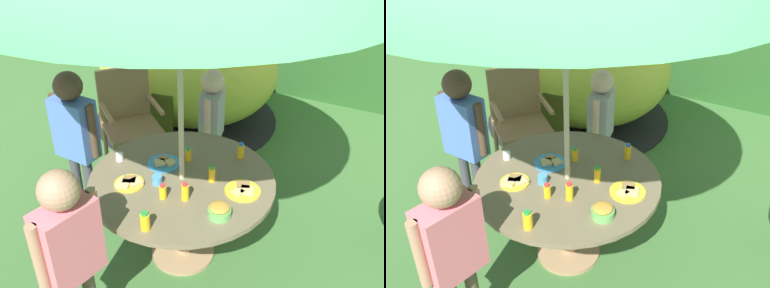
# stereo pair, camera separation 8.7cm
# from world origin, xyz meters

# --- Properties ---
(ground_plane) EXTENTS (10.00, 10.00, 0.02)m
(ground_plane) POSITION_xyz_m (0.00, 0.00, -0.01)
(ground_plane) COLOR #3D6B33
(hedge_backdrop) EXTENTS (9.00, 0.70, 1.61)m
(hedge_backdrop) POSITION_xyz_m (0.00, 3.48, 0.81)
(hedge_backdrop) COLOR #285623
(hedge_backdrop) RESTS_ON ground_plane
(garden_table) EXTENTS (1.29, 1.29, 0.71)m
(garden_table) POSITION_xyz_m (0.00, 0.00, 0.59)
(garden_table) COLOR tan
(garden_table) RESTS_ON ground_plane
(wooden_chair) EXTENTS (0.68, 0.68, 0.99)m
(wooden_chair) POSITION_xyz_m (-1.03, 0.82, 0.56)
(wooden_chair) COLOR #93704C
(wooden_chair) RESTS_ON ground_plane
(dome_tent) EXTENTS (2.19, 2.19, 1.34)m
(dome_tent) POSITION_xyz_m (-1.03, 1.97, 0.66)
(dome_tent) COLOR #B2C63F
(dome_tent) RESTS_ON ground_plane
(child_in_grey_shirt) EXTENTS (0.22, 0.39, 1.15)m
(child_in_grey_shirt) POSITION_xyz_m (-0.19, 0.89, 0.73)
(child_in_grey_shirt) COLOR brown
(child_in_grey_shirt) RESTS_ON ground_plane
(child_in_blue_shirt) EXTENTS (0.44, 0.22, 1.29)m
(child_in_blue_shirt) POSITION_xyz_m (-0.97, 0.05, 0.82)
(child_in_blue_shirt) COLOR #3F3F47
(child_in_blue_shirt) RESTS_ON ground_plane
(child_in_pink_shirt) EXTENTS (0.25, 0.42, 1.27)m
(child_in_pink_shirt) POSITION_xyz_m (-0.19, -0.91, 0.81)
(child_in_pink_shirt) COLOR brown
(child_in_pink_shirt) RESTS_ON ground_plane
(snack_bowl) EXTENTS (0.15, 0.15, 0.08)m
(snack_bowl) POSITION_xyz_m (0.39, -0.23, 0.75)
(snack_bowl) COLOR #66B259
(snack_bowl) RESTS_ON garden_table
(plate_far_left) EXTENTS (0.23, 0.23, 0.03)m
(plate_far_left) POSITION_xyz_m (-0.20, 0.09, 0.72)
(plate_far_left) COLOR #338CD8
(plate_far_left) RESTS_ON garden_table
(plate_near_right) EXTENTS (0.20, 0.20, 0.03)m
(plate_near_right) POSITION_xyz_m (-0.28, -0.23, 0.73)
(plate_near_right) COLOR yellow
(plate_near_right) RESTS_ON garden_table
(plate_center_front) EXTENTS (0.24, 0.24, 0.03)m
(plate_center_front) POSITION_xyz_m (0.43, 0.06, 0.72)
(plate_center_front) COLOR yellow
(plate_center_front) RESTS_ON garden_table
(juice_bottle_near_left) EXTENTS (0.05, 0.05, 0.12)m
(juice_bottle_near_left) POSITION_xyz_m (0.26, 0.43, 0.77)
(juice_bottle_near_left) COLOR yellow
(juice_bottle_near_left) RESTS_ON garden_table
(juice_bottle_far_right) EXTENTS (0.05, 0.05, 0.12)m
(juice_bottle_far_right) POSITION_xyz_m (0.20, 0.07, 0.77)
(juice_bottle_far_right) COLOR yellow
(juice_bottle_far_right) RESTS_ON garden_table
(juice_bottle_center_back) EXTENTS (0.05, 0.05, 0.11)m
(juice_bottle_center_back) POSITION_xyz_m (-0.01, -0.24, 0.76)
(juice_bottle_center_back) COLOR yellow
(juice_bottle_center_back) RESTS_ON garden_table
(juice_bottle_mid_left) EXTENTS (0.06, 0.06, 0.13)m
(juice_bottle_mid_left) POSITION_xyz_m (0.05, -0.54, 0.77)
(juice_bottle_mid_left) COLOR yellow
(juice_bottle_mid_left) RESTS_ON garden_table
(juice_bottle_mid_right) EXTENTS (0.05, 0.05, 0.11)m
(juice_bottle_mid_right) POSITION_xyz_m (-0.07, 0.22, 0.76)
(juice_bottle_mid_right) COLOR yellow
(juice_bottle_mid_right) RESTS_ON garden_table
(juice_bottle_front_edge) EXTENTS (0.05, 0.05, 0.13)m
(juice_bottle_front_edge) POSITION_xyz_m (0.13, -0.19, 0.77)
(juice_bottle_front_edge) COLOR yellow
(juice_bottle_front_edge) RESTS_ON garden_table
(cup_near) EXTENTS (0.06, 0.06, 0.06)m
(cup_near) POSITION_xyz_m (-0.51, -0.01, 0.74)
(cup_near) COLOR white
(cup_near) RESTS_ON garden_table
(cup_far) EXTENTS (0.07, 0.07, 0.06)m
(cup_far) POSITION_xyz_m (-0.12, -0.13, 0.74)
(cup_far) COLOR #4C99D8
(cup_far) RESTS_ON garden_table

